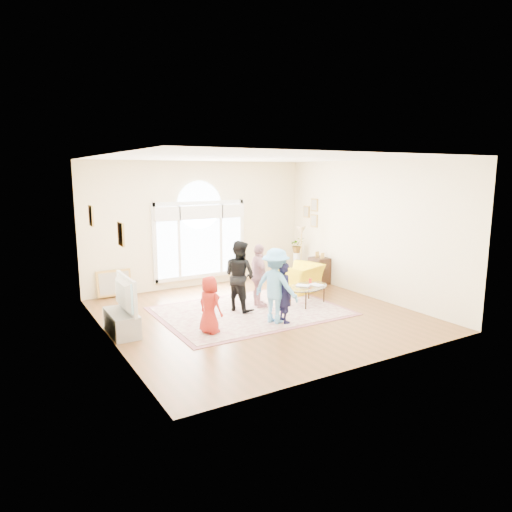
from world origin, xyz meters
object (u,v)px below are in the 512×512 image
tv_console (122,323)px  television (121,294)px  coffee_table (308,287)px  armchair (299,278)px  area_rug (251,311)px

tv_console → television: television is taller
tv_console → coffee_table: (4.06, -0.22, 0.19)m
tv_console → television: size_ratio=0.87×
tv_console → coffee_table: coffee_table is taller
coffee_table → armchair: size_ratio=1.25×
tv_console → coffee_table: 4.07m
coffee_table → television: bearing=158.1°
area_rug → coffee_table: coffee_table is taller
coffee_table → armchair: 1.17m
area_rug → television: size_ratio=3.14×
area_rug → television: bearing=179.8°
armchair → tv_console: bearing=-10.0°
area_rug → coffee_table: size_ratio=2.76×
tv_console → television: (0.01, -0.00, 0.54)m
tv_console → armchair: armchair is taller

